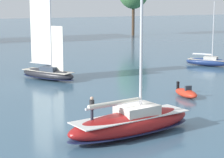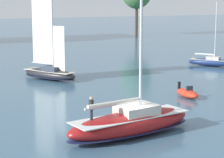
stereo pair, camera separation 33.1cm
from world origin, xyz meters
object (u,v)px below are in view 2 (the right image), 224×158
at_px(sailboat_main, 131,122).
at_px(sailboat_moored_mid_channel, 211,62).
at_px(motor_tender, 187,93).
at_px(sailboat_moored_far_slip, 50,72).

xyz_separation_m(sailboat_main, sailboat_moored_mid_channel, (26.56, 23.74, -0.34)).
xyz_separation_m(sailboat_moored_mid_channel, motor_tender, (-15.60, -15.50, -0.21)).
distance_m(sailboat_moored_far_slip, motor_tender, 17.96).
distance_m(sailboat_main, motor_tender, 13.72).
distance_m(sailboat_main, sailboat_moored_far_slip, 23.85).
bearing_deg(sailboat_moored_mid_channel, motor_tender, -135.19).
distance_m(sailboat_moored_mid_channel, motor_tender, 21.99).
bearing_deg(motor_tender, sailboat_moored_far_slip, 120.14).
height_order(sailboat_main, sailboat_moored_far_slip, sailboat_main).
bearing_deg(sailboat_main, sailboat_moored_far_slip, 85.33).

